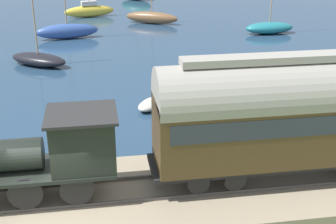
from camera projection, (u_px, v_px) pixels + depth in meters
name	position (u px, v px, depth m)	size (l,w,h in m)	color
ground_plane	(55.00, 217.00, 15.44)	(200.00, 200.00, 0.00)	#516B38
harbor_water	(78.00, 3.00, 55.08)	(80.00, 80.00, 0.01)	navy
rail_embankment	(55.00, 202.00, 15.90)	(5.11, 56.00, 0.54)	gray
steam_locomotive	(43.00, 151.00, 15.11)	(2.09, 6.39, 3.10)	black
passenger_coach	(296.00, 111.00, 16.05)	(2.25, 10.17, 4.51)	black
sailboat_brown	(152.00, 17.00, 43.89)	(3.43, 5.07, 7.00)	brown
sailboat_teal	(269.00, 27.00, 40.02)	(1.85, 4.29, 8.58)	#1E707A
sailboat_blue	(67.00, 31.00, 38.31)	(1.93, 5.17, 8.20)	#335199
sailboat_yellow	(89.00, 10.00, 46.83)	(2.01, 5.15, 7.68)	gold
sailboat_black	(39.00, 59.00, 31.29)	(3.71, 4.43, 7.15)	black
rowboat_near_shore	(203.00, 78.00, 28.45)	(2.91, 2.31, 0.35)	beige
rowboat_far_out	(153.00, 103.00, 24.29)	(2.42, 2.27, 0.49)	#B7B2A3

